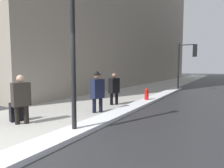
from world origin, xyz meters
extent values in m
plane|color=#2D2D30|center=(0.00, 0.00, 0.00)|extent=(160.00, 160.00, 0.00)
cube|color=#B2AFA8|center=(-2.00, 15.00, 0.01)|extent=(4.00, 80.00, 0.01)
cube|color=white|center=(0.20, 6.16, 0.06)|extent=(0.68, 14.75, 0.12)
cylinder|color=black|center=(0.17, 1.28, 2.00)|extent=(0.12, 0.12, 3.99)
cylinder|color=black|center=(0.46, 12.29, 1.82)|extent=(0.11, 0.11, 3.63)
cylinder|color=black|center=(1.01, 12.36, 3.48)|extent=(1.10, 0.20, 0.07)
cube|color=black|center=(1.55, 12.42, 3.03)|extent=(0.32, 0.23, 0.90)
sphere|color=red|center=(1.54, 12.54, 3.32)|extent=(0.19, 0.19, 0.19)
sphere|color=orange|center=(1.54, 12.54, 3.03)|extent=(0.19, 0.19, 0.19)
sphere|color=green|center=(1.54, 12.54, 2.74)|extent=(0.19, 0.19, 0.19)
cylinder|color=black|center=(-1.60, 1.09, 0.39)|extent=(0.14, 0.14, 0.79)
cylinder|color=black|center=(-1.76, 0.91, 0.39)|extent=(0.14, 0.14, 0.79)
cube|color=#2D2823|center=(-1.68, 1.00, 0.90)|extent=(0.37, 0.52, 0.69)
sphere|color=tan|center=(-1.68, 1.00, 1.36)|extent=(0.21, 0.21, 0.21)
cylinder|color=black|center=(-0.53, 3.40, 0.40)|extent=(0.14, 0.14, 0.80)
cylinder|color=black|center=(-0.69, 3.21, 0.40)|extent=(0.14, 0.14, 0.80)
cube|color=#191E38|center=(-0.61, 3.31, 0.91)|extent=(0.38, 0.53, 0.70)
sphere|color=tan|center=(-0.61, 3.31, 1.39)|extent=(0.22, 0.22, 0.22)
cylinder|color=black|center=(-0.61, 3.31, 1.45)|extent=(0.34, 0.34, 0.01)
cone|color=black|center=(-0.61, 3.31, 1.52)|extent=(0.21, 0.21, 0.13)
cylinder|color=black|center=(-0.77, 4.98, 0.39)|extent=(0.14, 0.14, 0.79)
cylinder|color=black|center=(-0.93, 4.80, 0.39)|extent=(0.14, 0.14, 0.79)
cube|color=black|center=(-0.85, 4.89, 0.89)|extent=(0.37, 0.52, 0.69)
sphere|color=#8C664C|center=(-0.85, 4.89, 1.36)|extent=(0.21, 0.21, 0.21)
cube|color=black|center=(-2.11, 1.07, 0.30)|extent=(0.29, 0.40, 0.60)
cylinder|color=#4C4C51|center=(-2.11, 1.07, 0.77)|extent=(0.02, 0.02, 0.35)
cylinder|color=red|center=(0.16, 6.36, 0.28)|extent=(0.20, 0.20, 0.55)
sphere|color=red|center=(0.16, 6.36, 0.61)|extent=(0.18, 0.18, 0.18)
camera|label=1|loc=(3.29, -1.88, 1.62)|focal=28.00mm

